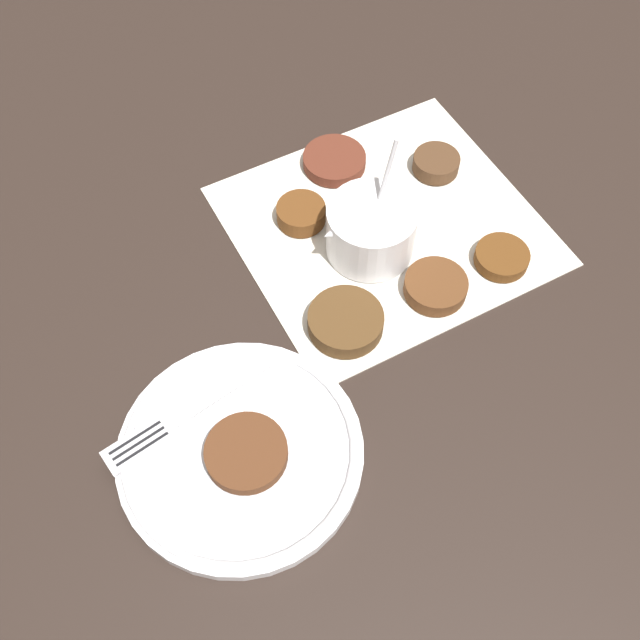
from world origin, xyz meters
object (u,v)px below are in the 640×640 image
sauce_bowl (370,232)px  fritter_on_plate (246,453)px  serving_plate (240,451)px  fork (172,423)px

sauce_bowl → fritter_on_plate: sauce_bowl is taller
sauce_bowl → fritter_on_plate: bearing=37.1°
sauce_bowl → serving_plate: size_ratio=0.54×
serving_plate → fork: (0.05, -0.05, 0.01)m
sauce_bowl → serving_plate: (0.23, 0.16, -0.02)m
fritter_on_plate → fork: size_ratio=0.43×
fritter_on_plate → fork: fritter_on_plate is taller
sauce_bowl → fork: 0.30m
sauce_bowl → serving_plate: 0.29m
sauce_bowl → fritter_on_plate: 0.29m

